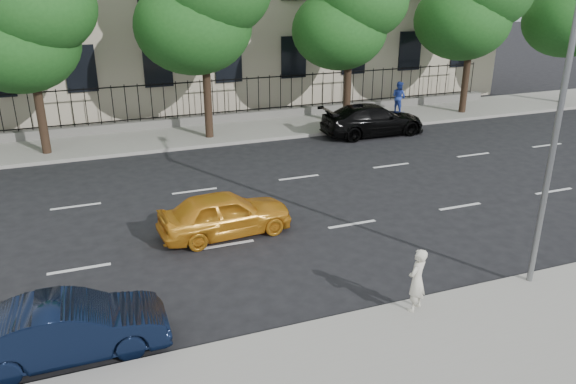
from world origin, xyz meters
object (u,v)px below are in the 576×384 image
(street_light, at_px, (547,75))
(black_sedan, at_px, (373,120))
(navy_sedan, at_px, (69,328))
(woman_near, at_px, (417,280))
(yellow_taxi, at_px, (225,214))

(street_light, relative_size, black_sedan, 1.60)
(navy_sedan, xyz_separation_m, woman_near, (7.31, -1.20, 0.27))
(navy_sedan, relative_size, black_sedan, 0.77)
(yellow_taxi, relative_size, woman_near, 2.59)
(street_light, distance_m, yellow_taxi, 9.21)
(street_light, bearing_deg, yellow_taxi, 141.91)
(street_light, xyz_separation_m, navy_sedan, (-10.69, 0.57, -4.51))
(yellow_taxi, height_order, black_sedan, black_sedan)
(street_light, xyz_separation_m, yellow_taxi, (-6.34, 4.97, -4.48))
(street_light, xyz_separation_m, black_sedan, (2.99, 13.12, -4.42))
(woman_near, bearing_deg, black_sedan, -144.54)
(street_light, bearing_deg, black_sedan, 77.17)
(woman_near, bearing_deg, yellow_taxi, -91.87)
(black_sedan, bearing_deg, woman_near, 155.17)
(yellow_taxi, bearing_deg, street_light, -132.58)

